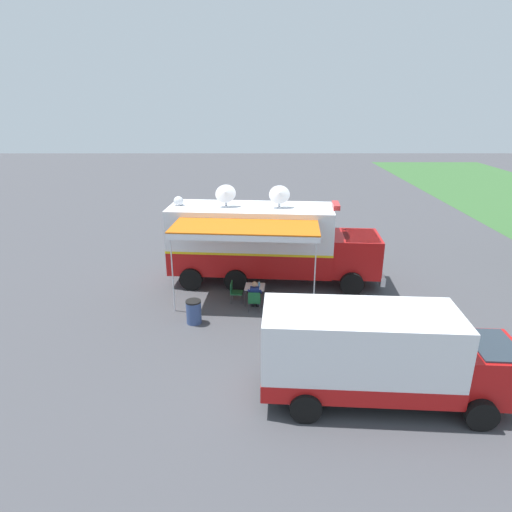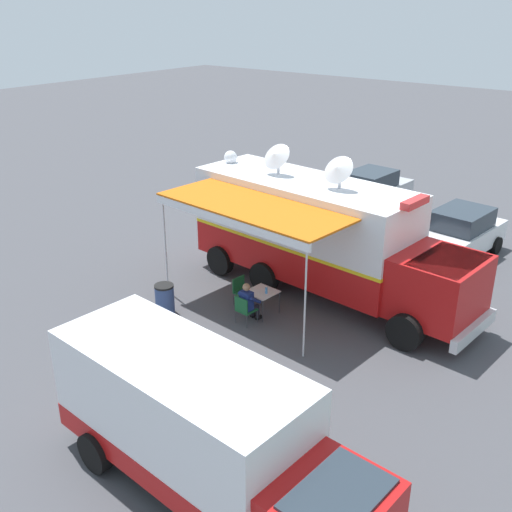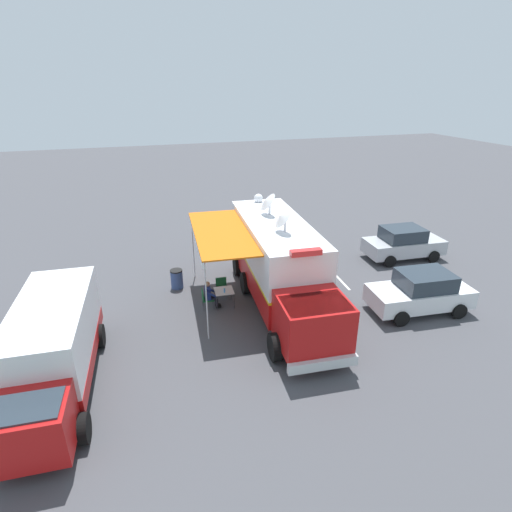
{
  "view_description": "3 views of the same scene",
  "coord_description": "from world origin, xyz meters",
  "px_view_note": "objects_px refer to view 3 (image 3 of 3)",
  "views": [
    {
      "loc": [
        18.88,
        0.2,
        7.98
      ],
      "look_at": [
        1.26,
        0.24,
        1.65
      ],
      "focal_mm": 30.88,
      "sensor_mm": 36.0,
      "label": 1
    },
    {
      "loc": [
        14.88,
        9.73,
        8.6
      ],
      "look_at": [
        1.89,
        -0.42,
        1.52
      ],
      "focal_mm": 42.26,
      "sensor_mm": 36.0,
      "label": 2
    },
    {
      "loc": [
        5.8,
        15.23,
        8.94
      ],
      "look_at": [
        0.52,
        -1.16,
        1.53
      ],
      "focal_mm": 28.51,
      "sensor_mm": 36.0,
      "label": 3
    }
  ],
  "objects_px": {
    "water_bottle": "(224,290)",
    "car_behind_truck": "(403,243)",
    "command_truck": "(279,263)",
    "folding_table": "(224,292)",
    "trash_bin": "(177,279)",
    "support_truck": "(53,350)",
    "folding_chair_beside_table": "(222,286)",
    "car_far_corner": "(421,292)",
    "folding_chair_at_table": "(206,297)",
    "seated_responder": "(210,294)"
  },
  "relations": [
    {
      "from": "water_bottle",
      "to": "car_behind_truck",
      "type": "height_order",
      "value": "car_behind_truck"
    },
    {
      "from": "command_truck",
      "to": "car_behind_truck",
      "type": "xyz_separation_m",
      "value": [
        -8.2,
        -2.59,
        -1.07
      ]
    },
    {
      "from": "command_truck",
      "to": "folding_table",
      "type": "height_order",
      "value": "command_truck"
    },
    {
      "from": "trash_bin",
      "to": "support_truck",
      "type": "height_order",
      "value": "support_truck"
    },
    {
      "from": "trash_bin",
      "to": "car_behind_truck",
      "type": "distance_m",
      "value": 12.23
    },
    {
      "from": "water_bottle",
      "to": "support_truck",
      "type": "distance_m",
      "value": 6.95
    },
    {
      "from": "folding_table",
      "to": "car_behind_truck",
      "type": "relative_size",
      "value": 0.2
    },
    {
      "from": "folding_table",
      "to": "support_truck",
      "type": "bearing_deg",
      "value": 28.47
    },
    {
      "from": "folding_chair_beside_table",
      "to": "folding_table",
      "type": "bearing_deg",
      "value": 83.71
    },
    {
      "from": "car_far_corner",
      "to": "folding_chair_at_table",
      "type": "bearing_deg",
      "value": -19.08
    },
    {
      "from": "folding_chair_at_table",
      "to": "seated_responder",
      "type": "xyz_separation_m",
      "value": [
        -0.19,
        0.02,
        0.14
      ]
    },
    {
      "from": "command_truck",
      "to": "seated_responder",
      "type": "bearing_deg",
      "value": -10.82
    },
    {
      "from": "command_truck",
      "to": "water_bottle",
      "type": "bearing_deg",
      "value": -9.27
    },
    {
      "from": "folding_chair_beside_table",
      "to": "support_truck",
      "type": "distance_m",
      "value": 7.59
    },
    {
      "from": "folding_chair_beside_table",
      "to": "seated_responder",
      "type": "height_order",
      "value": "seated_responder"
    },
    {
      "from": "water_bottle",
      "to": "trash_bin",
      "type": "bearing_deg",
      "value": -55.38
    },
    {
      "from": "folding_chair_beside_table",
      "to": "folding_chair_at_table",
      "type": "bearing_deg",
      "value": 42.95
    },
    {
      "from": "command_truck",
      "to": "folding_table",
      "type": "distance_m",
      "value": 2.69
    },
    {
      "from": "folding_chair_at_table",
      "to": "support_truck",
      "type": "height_order",
      "value": "support_truck"
    },
    {
      "from": "folding_table",
      "to": "trash_bin",
      "type": "height_order",
      "value": "trash_bin"
    },
    {
      "from": "seated_responder",
      "to": "folding_chair_at_table",
      "type": "bearing_deg",
      "value": -4.68
    },
    {
      "from": "folding_table",
      "to": "car_far_corner",
      "type": "xyz_separation_m",
      "value": [
        -7.72,
        2.93,
        0.21
      ]
    },
    {
      "from": "folding_table",
      "to": "folding_chair_at_table",
      "type": "relative_size",
      "value": 0.99
    },
    {
      "from": "folding_chair_beside_table",
      "to": "support_truck",
      "type": "xyz_separation_m",
      "value": [
        6.27,
        4.2,
        0.87
      ]
    },
    {
      "from": "command_truck",
      "to": "support_truck",
      "type": "bearing_deg",
      "value": 18.24
    },
    {
      "from": "folding_chair_at_table",
      "to": "folding_chair_beside_table",
      "type": "xyz_separation_m",
      "value": [
        -0.89,
        -0.83,
        0.0
      ]
    },
    {
      "from": "support_truck",
      "to": "car_behind_truck",
      "type": "height_order",
      "value": "support_truck"
    },
    {
      "from": "car_far_corner",
      "to": "car_behind_truck",
      "type": "bearing_deg",
      "value": -119.32
    },
    {
      "from": "seated_responder",
      "to": "support_truck",
      "type": "distance_m",
      "value": 6.54
    },
    {
      "from": "support_truck",
      "to": "car_far_corner",
      "type": "xyz_separation_m",
      "value": [
        -13.89,
        -0.42,
        -0.51
      ]
    },
    {
      "from": "trash_bin",
      "to": "car_far_corner",
      "type": "relative_size",
      "value": 0.21
    },
    {
      "from": "command_truck",
      "to": "folding_chair_beside_table",
      "type": "distance_m",
      "value": 2.98
    },
    {
      "from": "command_truck",
      "to": "water_bottle",
      "type": "xyz_separation_m",
      "value": [
        2.32,
        -0.38,
        -1.11
      ]
    },
    {
      "from": "trash_bin",
      "to": "command_truck",
      "type": "bearing_deg",
      "value": 144.73
    },
    {
      "from": "car_behind_truck",
      "to": "car_far_corner",
      "type": "xyz_separation_m",
      "value": [
        2.79,
        4.96,
        0.0
      ]
    },
    {
      "from": "support_truck",
      "to": "folding_chair_at_table",
      "type": "bearing_deg",
      "value": -147.94
    },
    {
      "from": "trash_bin",
      "to": "seated_responder",
      "type": "bearing_deg",
      "value": 115.79
    },
    {
      "from": "water_bottle",
      "to": "folding_chair_at_table",
      "type": "bearing_deg",
      "value": -13.89
    },
    {
      "from": "trash_bin",
      "to": "car_behind_truck",
      "type": "bearing_deg",
      "value": 178.82
    },
    {
      "from": "folding_chair_at_table",
      "to": "folding_chair_beside_table",
      "type": "distance_m",
      "value": 1.22
    },
    {
      "from": "folding_chair_beside_table",
      "to": "seated_responder",
      "type": "relative_size",
      "value": 0.7
    },
    {
      "from": "folding_chair_at_table",
      "to": "support_truck",
      "type": "distance_m",
      "value": 6.4
    },
    {
      "from": "support_truck",
      "to": "car_far_corner",
      "type": "height_order",
      "value": "support_truck"
    },
    {
      "from": "folding_chair_beside_table",
      "to": "car_behind_truck",
      "type": "relative_size",
      "value": 0.2
    },
    {
      "from": "seated_responder",
      "to": "car_behind_truck",
      "type": "bearing_deg",
      "value": -169.64
    },
    {
      "from": "water_bottle",
      "to": "trash_bin",
      "type": "relative_size",
      "value": 0.25
    },
    {
      "from": "command_truck",
      "to": "folding_chair_beside_table",
      "type": "xyz_separation_m",
      "value": [
        2.21,
        -1.4,
        -1.43
      ]
    },
    {
      "from": "command_truck",
      "to": "car_behind_truck",
      "type": "bearing_deg",
      "value": -162.48
    },
    {
      "from": "command_truck",
      "to": "folding_chair_beside_table",
      "type": "relative_size",
      "value": 11.1
    },
    {
      "from": "support_truck",
      "to": "car_behind_truck",
      "type": "distance_m",
      "value": 17.53
    }
  ]
}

